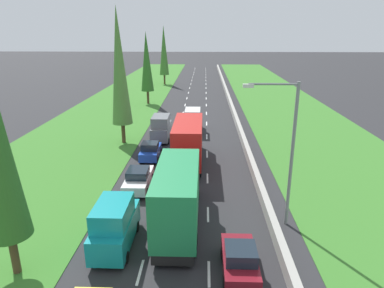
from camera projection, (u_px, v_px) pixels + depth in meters
The scene contains 17 objects.
ground_plane at pixel (196, 102), 60.45m from camera, with size 300.00×300.00×0.00m, color #28282B.
grass_verge_left at pixel (124, 101), 60.88m from camera, with size 14.00×140.00×0.04m, color #387528.
grass_verge_right at pixel (279, 102), 59.96m from camera, with size 14.00×140.00×0.04m, color #387528.
median_barrier at pixel (229, 99), 60.13m from camera, with size 0.44×120.00×0.85m, color #9E9B93.
lane_markings at pixel (196, 102), 60.45m from camera, with size 3.64×116.00×0.01m.
teal_van_left_lane at pixel (115, 225), 19.44m from camera, with size 1.96×4.90×2.82m.
white_sedan_left_lane at pixel (138, 179), 26.96m from camera, with size 1.82×4.50×1.64m.
green_box_truck_centre_lane at pixel (178, 193), 21.41m from camera, with size 2.46×9.40×4.18m.
blue_hatchback_left_lane at pixel (150, 151), 33.12m from camera, with size 1.74×3.90×1.72m.
red_box_truck_centre_lane at pixel (188, 141), 31.60m from camera, with size 2.46×9.40×4.18m.
grey_van_left_lane at pixel (161, 128), 38.80m from camera, with size 1.96×4.90×2.82m.
maroon_hatchback_right_lane at pixel (240, 260), 17.34m from camera, with size 1.74×3.90×1.72m.
white_van_centre_lane at pixel (193, 121), 41.99m from camera, with size 1.96×4.90×2.82m.
poplar_tree_second at pixel (119, 67), 35.78m from camera, with size 2.16×2.16×14.21m.
poplar_tree_third at pixel (147, 62), 56.55m from camera, with size 2.09×2.09×11.66m.
poplar_tree_fourth at pixel (164, 50), 77.58m from camera, with size 2.12×2.12×12.93m.
street_light_mast at pixel (287, 146), 20.61m from camera, with size 3.20×0.28×9.00m.
Camera 1 is at (1.42, 0.25, 11.70)m, focal length 32.66 mm.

